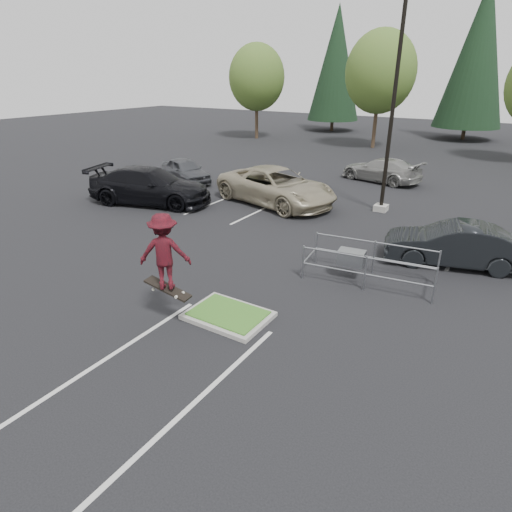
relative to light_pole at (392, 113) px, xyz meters
The scene contains 15 objects.
ground 12.85m from the light_pole, 92.39° to the right, with size 120.00×120.00×0.00m, color black.
grass_median 12.82m from the light_pole, 92.39° to the right, with size 2.20×1.60×0.16m.
stall_lines 7.74m from the light_pole, 107.24° to the right, with size 22.62×17.60×0.01m.
light_pole is the anchor object (origin of this frame).
decid_a 25.86m from the light_pole, 135.75° to the left, with size 5.44×5.44×8.91m.
decid_b 19.70m from the light_pole, 109.35° to the left, with size 5.89×5.89×9.64m.
conif_a 31.63m from the light_pole, 117.38° to the left, with size 5.72×5.72×13.00m.
conif_b 28.69m from the light_pole, 91.01° to the left, with size 6.38×6.38×14.50m.
cart_corral 8.85m from the light_pole, 78.81° to the right, with size 4.18×1.95×1.14m.
skateboarder 13.35m from the light_pole, 97.45° to the right, with size 1.50×1.32×2.24m.
car_l_tan 6.40m from the light_pole, 162.29° to the right, with size 3.00×6.52×1.81m, color tan.
car_l_black 12.19m from the light_pole, 154.54° to the right, with size 2.55×6.27×1.82m, color black.
car_l_grey 12.61m from the light_pole, behind, with size 1.69×4.19×1.43m, color #43454A.
car_r_charc 7.41m from the light_pole, 51.01° to the right, with size 1.58×4.54×1.50m, color black.
car_far_silver 7.44m from the light_pole, 107.13° to the left, with size 2.01×4.94×1.43m, color #979793.
Camera 1 is at (6.06, -8.15, 6.19)m, focal length 30.00 mm.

